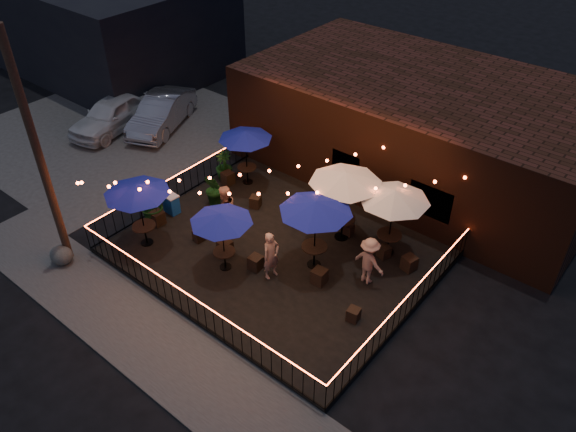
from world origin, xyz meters
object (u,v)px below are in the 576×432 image
(cafe_table_1, at_px, (245,136))
(cooler, at_px, (171,204))
(cafe_table_4, at_px, (316,207))
(cafe_table_5, at_px, (395,196))
(utility_pole, at_px, (39,157))
(boulder, at_px, (61,255))
(cafe_table_3, at_px, (346,178))
(cafe_table_2, at_px, (221,218))
(cafe_table_0, at_px, (137,190))

(cafe_table_1, distance_m, cooler, 3.81)
(cafe_table_4, bearing_deg, cafe_table_5, 53.45)
(cafe_table_1, bearing_deg, utility_pole, -103.45)
(boulder, bearing_deg, cafe_table_3, 46.44)
(utility_pole, relative_size, cafe_table_2, 3.31)
(cafe_table_1, xyz_separation_m, cafe_table_5, (6.67, -0.20, 0.21))
(cafe_table_1, height_order, cafe_table_5, cafe_table_5)
(utility_pole, xyz_separation_m, cooler, (0.92, 3.86, -3.46))
(cafe_table_0, distance_m, cafe_table_1, 5.08)
(cafe_table_3, height_order, cafe_table_4, cafe_table_3)
(cafe_table_5, bearing_deg, cafe_table_0, -144.22)
(cafe_table_0, relative_size, cafe_table_1, 1.02)
(cafe_table_0, distance_m, cafe_table_4, 5.92)
(cafe_table_0, bearing_deg, cafe_table_2, 15.34)
(cafe_table_0, xyz_separation_m, cafe_table_4, (5.22, 2.78, 0.13))
(cooler, bearing_deg, cafe_table_5, 25.98)
(cafe_table_4, height_order, boulder, cafe_table_4)
(cafe_table_0, bearing_deg, cafe_table_5, 35.78)
(cafe_table_0, xyz_separation_m, cafe_table_5, (6.78, 4.88, 0.09))
(utility_pole, height_order, boulder, utility_pole)
(utility_pole, relative_size, cafe_table_3, 2.95)
(cooler, bearing_deg, boulder, -97.94)
(cafe_table_3, bearing_deg, boulder, -133.56)
(utility_pole, relative_size, cafe_table_0, 3.26)
(cafe_table_4, distance_m, cooler, 6.31)
(utility_pole, relative_size, boulder, 9.27)
(cafe_table_4, relative_size, cooler, 4.04)
(cafe_table_5, relative_size, boulder, 3.46)
(utility_pole, bearing_deg, cafe_table_4, 35.46)
(utility_pole, height_order, cooler, utility_pole)
(cafe_table_4, height_order, cafe_table_5, cafe_table_4)
(cafe_table_3, xyz_separation_m, boulder, (-6.61, -6.95, -2.29))
(cafe_table_2, height_order, cafe_table_3, cafe_table_3)
(utility_pole, bearing_deg, cafe_table_5, 39.72)
(cafe_table_0, relative_size, boulder, 2.84)
(cafe_table_2, xyz_separation_m, cafe_table_4, (2.20, 1.95, 0.34))
(cafe_table_3, bearing_deg, cafe_table_1, 174.12)
(cafe_table_1, bearing_deg, boulder, -102.34)
(cooler, bearing_deg, cafe_table_2, -11.00)
(boulder, bearing_deg, cafe_table_1, 77.66)
(cafe_table_3, distance_m, cafe_table_5, 1.72)
(boulder, bearing_deg, cafe_table_0, 57.43)
(cafe_table_4, xyz_separation_m, boulder, (-6.74, -5.16, -2.18))
(cafe_table_0, relative_size, cafe_table_5, 0.82)
(cafe_table_3, bearing_deg, cafe_table_0, -138.08)
(utility_pole, height_order, cafe_table_4, utility_pole)
(cafe_table_3, relative_size, cafe_table_4, 0.87)
(cooler, xyz_separation_m, boulder, (-0.84, -4.16, -0.20))
(cafe_table_2, relative_size, cafe_table_5, 0.81)
(utility_pole, xyz_separation_m, cafe_table_2, (4.62, 2.90, -1.82))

